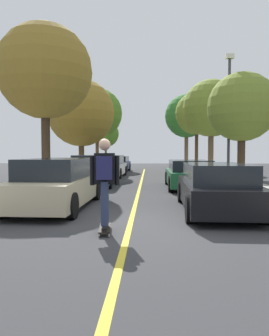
% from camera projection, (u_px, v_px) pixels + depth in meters
% --- Properties ---
extents(ground, '(80.00, 80.00, 0.00)m').
position_uv_depth(ground, '(130.00, 224.00, 7.20)').
color(ground, '#353538').
extents(center_line, '(0.12, 39.20, 0.01)m').
position_uv_depth(center_line, '(137.00, 198.00, 11.19)').
color(center_line, gold).
rests_on(center_line, ground).
extents(parked_car_left_nearest, '(1.92, 4.63, 1.41)m').
position_uv_depth(parked_car_left_nearest, '(58.00, 183.00, 9.34)').
color(parked_car_left_nearest, '#BCAD89').
rests_on(parked_car_left_nearest, ground).
extents(parked_car_left_near, '(1.98, 4.09, 1.45)m').
position_uv_depth(parked_car_left_near, '(94.00, 170.00, 15.55)').
color(parked_car_left_near, '#196066').
rests_on(parked_car_left_near, ground).
extents(parked_car_left_far, '(2.12, 4.46, 1.40)m').
position_uv_depth(parked_car_left_far, '(109.00, 166.00, 21.09)').
color(parked_car_left_far, white).
rests_on(parked_car_left_far, ground).
extents(parked_car_left_farthest, '(2.02, 4.15, 1.27)m').
position_uv_depth(parked_car_left_farthest, '(118.00, 164.00, 27.24)').
color(parked_car_left_farthest, navy).
rests_on(parked_car_left_farthest, ground).
extents(parked_car_right_nearest, '(1.94, 4.61, 1.29)m').
position_uv_depth(parked_car_right_nearest, '(215.00, 187.00, 8.72)').
color(parked_car_right_nearest, black).
rests_on(parked_car_right_nearest, ground).
extents(parked_car_right_near, '(2.02, 4.56, 1.24)m').
position_uv_depth(parked_car_right_near, '(189.00, 174.00, 14.41)').
color(parked_car_right_near, '#1E5B33').
rests_on(parked_car_right_near, ground).
extents(street_tree_left_nearest, '(4.40, 4.40, 7.41)m').
position_uv_depth(street_tree_left_nearest, '(45.00, 72.00, 15.10)').
color(street_tree_left_nearest, '#3D2D1E').
rests_on(street_tree_left_nearest, sidewalk_left).
extents(street_tree_left_near, '(4.78, 4.78, 6.65)m').
position_uv_depth(street_tree_left_near, '(81.00, 113.00, 23.20)').
color(street_tree_left_near, '#4C3823').
rests_on(street_tree_left_near, sidewalk_left).
extents(street_tree_left_far, '(4.69, 4.69, 7.43)m').
position_uv_depth(street_tree_left_far, '(97.00, 114.00, 30.28)').
color(street_tree_left_far, '#4C3823').
rests_on(street_tree_left_far, sidewalk_left).
extents(street_tree_left_farthest, '(2.94, 2.94, 5.00)m').
position_uv_depth(street_tree_left_farthest, '(106.00, 134.00, 36.42)').
color(street_tree_left_farthest, brown).
rests_on(street_tree_left_farthest, sidewalk_left).
extents(street_tree_right_nearest, '(2.98, 2.98, 4.90)m').
position_uv_depth(street_tree_right_nearest, '(242.00, 107.00, 14.05)').
color(street_tree_right_nearest, '#3D2D1E').
rests_on(street_tree_right_nearest, sidewalk_right).
extents(street_tree_right_near, '(3.68, 3.68, 6.14)m').
position_uv_depth(street_tree_right_near, '(211.00, 109.00, 20.97)').
color(street_tree_right_near, brown).
rests_on(street_tree_right_near, sidewalk_right).
extents(street_tree_right_far, '(3.60, 3.60, 6.52)m').
position_uv_depth(street_tree_right_far, '(197.00, 114.00, 27.27)').
color(street_tree_right_far, '#3D2D1E').
rests_on(street_tree_right_far, sidewalk_right).
extents(street_tree_right_farthest, '(4.60, 4.60, 7.64)m').
position_uv_depth(street_tree_right_farthest, '(187.00, 116.00, 34.69)').
color(street_tree_right_farthest, brown).
rests_on(street_tree_right_farthest, sidewalk_right).
extents(streetlamp, '(0.36, 0.24, 5.76)m').
position_uv_depth(streetlamp, '(229.00, 111.00, 14.36)').
color(streetlamp, '#38383D').
rests_on(streetlamp, sidewalk_right).
extents(skateboard, '(0.30, 0.86, 0.10)m').
position_uv_depth(skateboard, '(105.00, 228.00, 6.43)').
color(skateboard, black).
rests_on(skateboard, ground).
extents(skateboarder, '(0.59, 0.71, 1.75)m').
position_uv_depth(skateboarder, '(105.00, 177.00, 6.35)').
color(skateboarder, black).
rests_on(skateboarder, skateboard).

